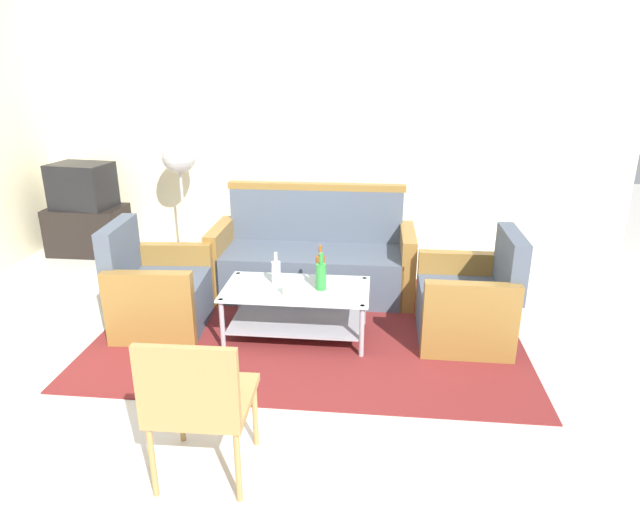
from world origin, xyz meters
The scene contains 15 objects.
ground_plane centered at (0.00, 0.00, 0.00)m, with size 14.00×14.00×0.00m, color beige.
wall_back centered at (0.00, 3.06, 1.40)m, with size 6.52×0.12×2.80m.
rug centered at (0.09, 0.96, 0.01)m, with size 3.25×2.24×0.01m, color maroon.
couch centered at (0.03, 1.68, 0.32)m, with size 1.80×0.75×0.96m.
armchair_left centered at (-1.12, 0.87, 0.29)m, with size 0.75×0.81×0.85m.
armchair_right centered at (1.30, 0.91, 0.29)m, with size 0.70×0.76×0.85m.
coffee_table centered at (0.00, 0.79, 0.27)m, with size 1.10×0.60×0.40m.
bottle_brown centered at (0.17, 0.95, 0.52)m, with size 0.07×0.07×0.29m.
bottle_clear centered at (-0.17, 0.88, 0.51)m, with size 0.07×0.07×0.25m.
bottle_green centered at (0.19, 0.79, 0.52)m, with size 0.08×0.08×0.29m.
cup centered at (-0.04, 0.66, 0.46)m, with size 0.08×0.08×0.10m, color silver.
tv_stand centered at (-2.59, 2.55, 0.26)m, with size 0.80×0.50×0.52m, color black.
television centered at (-2.59, 2.55, 0.76)m, with size 0.65×0.51×0.48m.
pedestal_fan centered at (-1.50, 2.60, 1.01)m, with size 0.36×0.36×1.27m.
wicker_chair centered at (-0.25, -0.80, 0.49)m, with size 0.49×0.49×0.84m.
Camera 1 is at (0.57, -3.00, 2.03)m, focal length 30.91 mm.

